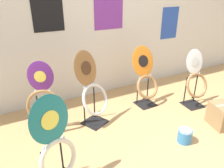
# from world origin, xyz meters

# --- Properties ---
(ground_plane) EXTENTS (14.00, 14.00, 0.00)m
(ground_plane) POSITION_xyz_m (0.00, 0.00, 0.00)
(ground_plane) COLOR tan
(wall_back) EXTENTS (8.00, 0.07, 2.60)m
(wall_back) POSITION_xyz_m (-0.00, 2.15, 1.30)
(wall_back) COLOR silver
(wall_back) RESTS_ON ground_plane
(toilet_seat_display_woodgrain) EXTENTS (0.50, 0.46, 0.98)m
(toilet_seat_display_woodgrain) POSITION_xyz_m (-0.82, 1.35, 0.49)
(toilet_seat_display_woodgrain) COLOR black
(toilet_seat_display_woodgrain) RESTS_ON ground_plane
(toilet_seat_display_orange_sun) EXTENTS (0.38, 0.36, 0.89)m
(toilet_seat_display_orange_sun) POSITION_xyz_m (0.09, 1.44, 0.40)
(toilet_seat_display_orange_sun) COLOR black
(toilet_seat_display_orange_sun) RESTS_ON ground_plane
(toilet_seat_display_purple_note) EXTENTS (0.43, 0.36, 0.92)m
(toilet_seat_display_purple_note) POSITION_xyz_m (-1.42, 1.43, 0.45)
(toilet_seat_display_purple_note) COLOR black
(toilet_seat_display_purple_note) RESTS_ON ground_plane
(toilet_seat_display_white_plain) EXTENTS (0.39, 0.32, 0.86)m
(toilet_seat_display_white_plain) POSITION_xyz_m (0.72, 1.06, 0.39)
(toilet_seat_display_white_plain) COLOR black
(toilet_seat_display_white_plain) RESTS_ON ground_plane
(toilet_seat_display_teal_sax) EXTENTS (0.40, 0.35, 0.91)m
(toilet_seat_display_teal_sax) POSITION_xyz_m (-1.50, 0.55, 0.41)
(toilet_seat_display_teal_sax) COLOR black
(toilet_seat_display_teal_sax) RESTS_ON ground_plane
(paint_can) EXTENTS (0.17, 0.17, 0.17)m
(paint_can) POSITION_xyz_m (-0.03, 0.46, 0.09)
(paint_can) COLOR teal
(paint_can) RESTS_ON ground_plane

